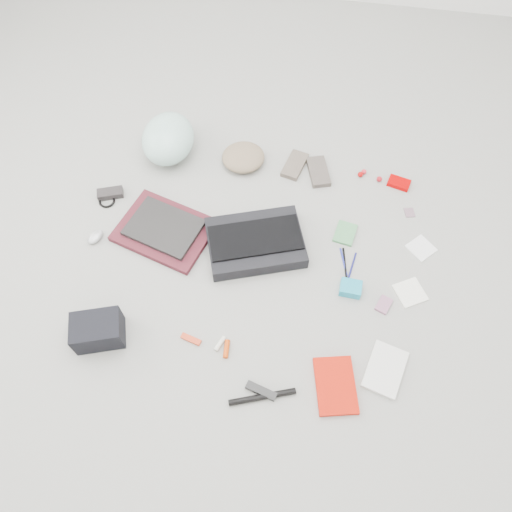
% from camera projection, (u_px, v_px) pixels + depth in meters
% --- Properties ---
extents(ground_plane, '(4.00, 4.00, 0.00)m').
position_uv_depth(ground_plane, '(256.00, 262.00, 2.20)').
color(ground_plane, gray).
extents(messenger_bag, '(0.49, 0.42, 0.07)m').
position_uv_depth(messenger_bag, '(255.00, 243.00, 2.21)').
color(messenger_bag, black).
rests_on(messenger_bag, ground_plane).
extents(bag_flap, '(0.44, 0.30, 0.01)m').
position_uv_depth(bag_flap, '(255.00, 238.00, 2.18)').
color(bag_flap, black).
rests_on(bag_flap, messenger_bag).
extents(laptop_sleeve, '(0.48, 0.41, 0.03)m').
position_uv_depth(laptop_sleeve, '(165.00, 231.00, 2.27)').
color(laptop_sleeve, '#541A24').
rests_on(laptop_sleeve, ground_plane).
extents(laptop, '(0.37, 0.31, 0.02)m').
position_uv_depth(laptop, '(164.00, 227.00, 2.25)').
color(laptop, black).
rests_on(laptop, laptop_sleeve).
extents(bike_helmet, '(0.27, 0.33, 0.19)m').
position_uv_depth(bike_helmet, '(168.00, 139.00, 2.45)').
color(bike_helmet, silver).
rests_on(bike_helmet, ground_plane).
extents(beanie, '(0.27, 0.26, 0.07)m').
position_uv_depth(beanie, '(243.00, 157.00, 2.46)').
color(beanie, '#836E54').
rests_on(beanie, ground_plane).
extents(mitten_left, '(0.13, 0.19, 0.03)m').
position_uv_depth(mitten_left, '(295.00, 165.00, 2.47)').
color(mitten_left, '#63564B').
rests_on(mitten_left, ground_plane).
extents(mitten_right, '(0.14, 0.20, 0.03)m').
position_uv_depth(mitten_right, '(318.00, 172.00, 2.45)').
color(mitten_right, '#554B45').
rests_on(mitten_right, ground_plane).
extents(power_brick, '(0.13, 0.09, 0.03)m').
position_uv_depth(power_brick, '(110.00, 193.00, 2.38)').
color(power_brick, black).
rests_on(power_brick, ground_plane).
extents(cable_coil, '(0.09, 0.09, 0.01)m').
position_uv_depth(cable_coil, '(107.00, 201.00, 2.37)').
color(cable_coil, black).
rests_on(cable_coil, ground_plane).
extents(mouse, '(0.08, 0.10, 0.03)m').
position_uv_depth(mouse, '(95.00, 237.00, 2.25)').
color(mouse, '#AAABAD').
rests_on(mouse, ground_plane).
extents(camera_bag, '(0.23, 0.19, 0.13)m').
position_uv_depth(camera_bag, '(98.00, 331.00, 1.97)').
color(camera_bag, black).
rests_on(camera_bag, ground_plane).
extents(multitool, '(0.09, 0.04, 0.01)m').
position_uv_depth(multitool, '(191.00, 339.00, 2.01)').
color(multitool, red).
rests_on(multitool, ground_plane).
extents(toiletry_tube_white, '(0.04, 0.07, 0.02)m').
position_uv_depth(toiletry_tube_white, '(220.00, 344.00, 2.00)').
color(toiletry_tube_white, beige).
rests_on(toiletry_tube_white, ground_plane).
extents(toiletry_tube_orange, '(0.03, 0.08, 0.02)m').
position_uv_depth(toiletry_tube_orange, '(227.00, 349.00, 1.99)').
color(toiletry_tube_orange, '#C23B07').
rests_on(toiletry_tube_orange, ground_plane).
extents(u_lock, '(0.13, 0.06, 0.02)m').
position_uv_depth(u_lock, '(261.00, 391.00, 1.90)').
color(u_lock, black).
rests_on(u_lock, ground_plane).
extents(bike_pump, '(0.25, 0.11, 0.02)m').
position_uv_depth(bike_pump, '(262.00, 397.00, 1.89)').
color(bike_pump, black).
rests_on(bike_pump, ground_plane).
extents(book_red, '(0.19, 0.25, 0.02)m').
position_uv_depth(book_red, '(335.00, 386.00, 1.91)').
color(book_red, red).
rests_on(book_red, ground_plane).
extents(book_white, '(0.18, 0.23, 0.02)m').
position_uv_depth(book_white, '(385.00, 369.00, 1.94)').
color(book_white, silver).
rests_on(book_white, ground_plane).
extents(notepad, '(0.11, 0.13, 0.01)m').
position_uv_depth(notepad, '(345.00, 233.00, 2.27)').
color(notepad, '#468751').
rests_on(notepad, ground_plane).
extents(pen_blue, '(0.05, 0.14, 0.01)m').
position_uv_depth(pen_blue, '(344.00, 262.00, 2.20)').
color(pen_blue, '#222B9A').
rests_on(pen_blue, ground_plane).
extents(pen_black, '(0.03, 0.15, 0.01)m').
position_uv_depth(pen_black, '(345.00, 263.00, 2.19)').
color(pen_black, black).
rests_on(pen_black, ground_plane).
extents(pen_navy, '(0.03, 0.14, 0.01)m').
position_uv_depth(pen_navy, '(352.00, 266.00, 2.19)').
color(pen_navy, navy).
rests_on(pen_navy, ground_plane).
extents(accordion_wallet, '(0.09, 0.08, 0.04)m').
position_uv_depth(accordion_wallet, '(351.00, 288.00, 2.11)').
color(accordion_wallet, '#1A99BE').
rests_on(accordion_wallet, ground_plane).
extents(card_deck, '(0.08, 0.09, 0.01)m').
position_uv_depth(card_deck, '(384.00, 305.00, 2.09)').
color(card_deck, '#A46888').
rests_on(card_deck, ground_plane).
extents(napkin_top, '(0.15, 0.15, 0.01)m').
position_uv_depth(napkin_top, '(421.00, 248.00, 2.24)').
color(napkin_top, silver).
rests_on(napkin_top, ground_plane).
extents(napkin_bottom, '(0.16, 0.16, 0.01)m').
position_uv_depth(napkin_bottom, '(410.00, 292.00, 2.12)').
color(napkin_bottom, white).
rests_on(napkin_bottom, ground_plane).
extents(lollipop_a, '(0.03, 0.03, 0.03)m').
position_uv_depth(lollipop_a, '(360.00, 174.00, 2.44)').
color(lollipop_a, '#A70303').
rests_on(lollipop_a, ground_plane).
extents(lollipop_b, '(0.03, 0.03, 0.03)m').
position_uv_depth(lollipop_b, '(364.00, 172.00, 2.45)').
color(lollipop_b, red).
rests_on(lollipop_b, ground_plane).
extents(lollipop_c, '(0.03, 0.03, 0.03)m').
position_uv_depth(lollipop_c, '(379.00, 179.00, 2.42)').
color(lollipop_c, '#AA111B').
rests_on(lollipop_c, ground_plane).
extents(altoids_tin, '(0.12, 0.09, 0.02)m').
position_uv_depth(altoids_tin, '(399.00, 183.00, 2.42)').
color(altoids_tin, '#AE0000').
rests_on(altoids_tin, ground_plane).
extents(stamp_sheet, '(0.06, 0.06, 0.00)m').
position_uv_depth(stamp_sheet, '(409.00, 213.00, 2.34)').
color(stamp_sheet, slate).
rests_on(stamp_sheet, ground_plane).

